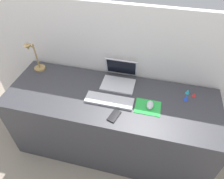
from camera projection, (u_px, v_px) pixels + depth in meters
The scene contains 12 objects.
ground_plane at pixel (111, 144), 2.26m from camera, with size 6.00×6.00×0.00m, color gray.
back_wall at pixel (120, 74), 2.04m from camera, with size 3.07×0.05×1.41m, color silver.
desk at pixel (111, 123), 2.01m from camera, with size 1.87×0.66×0.74m, color #38383D.
laptop at pixel (119, 77), 1.87m from camera, with size 0.30×0.27×0.21m.
keyboard at pixel (109, 100), 1.71m from camera, with size 0.41×0.13×0.02m, color silver.
mousepad at pixel (148, 107), 1.66m from camera, with size 0.21×0.17×0.00m, color green.
mouse at pixel (150, 105), 1.65m from camera, with size 0.06×0.10×0.03m, color silver.
cell_phone at pixel (114, 116), 1.59m from camera, with size 0.06×0.13×0.01m, color black.
desk_lamp at pixel (35, 58), 1.92m from camera, with size 0.11×0.16×0.33m.
toy_figurine_cyan at pixel (188, 92), 1.77m from camera, with size 0.04×0.04×0.04m, color #28B7CC.
toy_figurine_red at pixel (194, 95), 1.75m from camera, with size 0.03×0.03×0.04m, color red.
toy_figurine_blue at pixel (186, 98), 1.71m from camera, with size 0.04×0.04×0.05m, color blue.
Camera 1 is at (0.31, -1.20, 1.98)m, focal length 32.37 mm.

